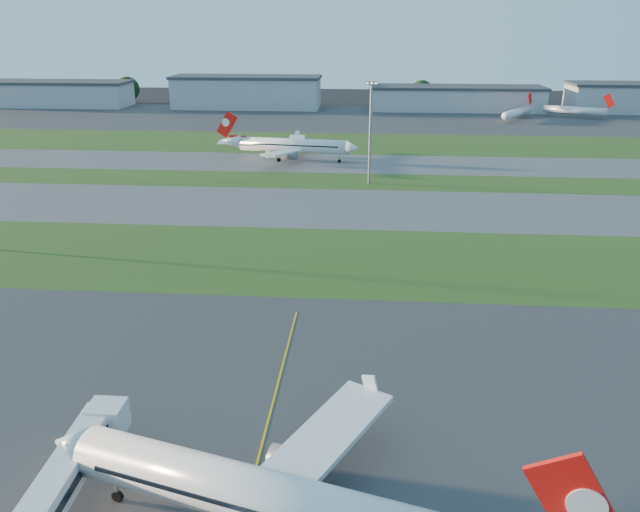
# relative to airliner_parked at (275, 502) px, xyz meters

# --- Properties ---
(ground) EXTENTS (700.00, 700.00, 0.00)m
(ground) POSITION_rel_airliner_parked_xyz_m (-8.31, 13.12, -4.66)
(ground) COLOR black
(ground) RESTS_ON ground
(apron_near) EXTENTS (300.00, 70.00, 0.01)m
(apron_near) POSITION_rel_airliner_parked_xyz_m (-8.31, 13.12, -4.66)
(apron_near) COLOR #333335
(apron_near) RESTS_ON ground
(grass_strip_a) EXTENTS (300.00, 34.00, 0.01)m
(grass_strip_a) POSITION_rel_airliner_parked_xyz_m (-8.31, 65.12, -4.66)
(grass_strip_a) COLOR #324F1A
(grass_strip_a) RESTS_ON ground
(taxiway_a) EXTENTS (300.00, 32.00, 0.01)m
(taxiway_a) POSITION_rel_airliner_parked_xyz_m (-8.31, 98.12, -4.66)
(taxiway_a) COLOR #515154
(taxiway_a) RESTS_ON ground
(grass_strip_b) EXTENTS (300.00, 18.00, 0.01)m
(grass_strip_b) POSITION_rel_airliner_parked_xyz_m (-8.31, 123.12, -4.66)
(grass_strip_b) COLOR #324F1A
(grass_strip_b) RESTS_ON ground
(taxiway_b) EXTENTS (300.00, 26.00, 0.01)m
(taxiway_b) POSITION_rel_airliner_parked_xyz_m (-8.31, 145.12, -4.66)
(taxiway_b) COLOR #515154
(taxiway_b) RESTS_ON ground
(grass_strip_c) EXTENTS (300.00, 40.00, 0.01)m
(grass_strip_c) POSITION_rel_airliner_parked_xyz_m (-8.31, 178.12, -4.66)
(grass_strip_c) COLOR #324F1A
(grass_strip_c) RESTS_ON ground
(apron_far) EXTENTS (400.00, 80.00, 0.01)m
(apron_far) POSITION_rel_airliner_parked_xyz_m (-8.31, 238.12, -4.66)
(apron_far) COLOR #333335
(apron_far) RESTS_ON ground
(yellow_line) EXTENTS (0.25, 60.00, 0.02)m
(yellow_line) POSITION_rel_airliner_parked_xyz_m (-3.31, 13.12, -4.66)
(yellow_line) COLOR gold
(yellow_line) RESTS_ON ground
(airliner_parked) EXTENTS (41.57, 34.92, 13.27)m
(airliner_parked) POSITION_rel_airliner_parked_xyz_m (0.00, 0.00, 0.00)
(airliner_parked) COLOR white
(airliner_parked) RESTS_ON ground
(airliner_taxiing) EXTENTS (40.65, 34.27, 12.72)m
(airliner_taxiing) POSITION_rel_airliner_parked_xyz_m (-16.73, 148.18, -0.19)
(airliner_taxiing) COLOR white
(airliner_taxiing) RESTS_ON ground
(mini_jet_near) EXTENTS (17.34, 24.74, 9.48)m
(mini_jet_near) POSITION_rel_airliner_parked_xyz_m (69.17, 237.68, -1.38)
(mini_jet_near) COLOR white
(mini_jet_near) RESTS_ON ground
(mini_jet_far) EXTENTS (27.07, 12.93, 9.48)m
(mini_jet_far) POSITION_rel_airliner_parked_xyz_m (95.92, 246.72, -1.38)
(mini_jet_far) COLOR white
(mini_jet_far) RESTS_ON ground
(light_mast_centre) EXTENTS (3.20, 0.70, 25.80)m
(light_mast_centre) POSITION_rel_airliner_parked_xyz_m (6.69, 121.12, 10.15)
(light_mast_centre) COLOR gray
(light_mast_centre) RESTS_ON ground
(hangar_far_west) EXTENTS (91.80, 23.00, 12.20)m
(hangar_far_west) POSITION_rel_airliner_parked_xyz_m (-158.31, 268.12, 1.47)
(hangar_far_west) COLOR #9FA1A6
(hangar_far_west) RESTS_ON ground
(hangar_west) EXTENTS (71.40, 23.00, 15.20)m
(hangar_west) POSITION_rel_airliner_parked_xyz_m (-53.31, 268.12, 2.98)
(hangar_west) COLOR #9FA1A6
(hangar_west) RESTS_ON ground
(hangar_east) EXTENTS (81.60, 23.00, 11.20)m
(hangar_east) POSITION_rel_airliner_parked_xyz_m (46.69, 268.12, 0.97)
(hangar_east) COLOR #9FA1A6
(hangar_east) RESTS_ON ground
(tree_west) EXTENTS (12.10, 12.10, 13.20)m
(tree_west) POSITION_rel_airliner_parked_xyz_m (-118.31, 283.12, 2.48)
(tree_west) COLOR black
(tree_west) RESTS_ON ground
(tree_mid_west) EXTENTS (9.90, 9.90, 10.80)m
(tree_mid_west) POSITION_rel_airliner_parked_xyz_m (-28.31, 279.12, 1.17)
(tree_mid_west) COLOR black
(tree_mid_west) RESTS_ON ground
(tree_mid_east) EXTENTS (11.55, 11.55, 12.60)m
(tree_mid_east) POSITION_rel_airliner_parked_xyz_m (31.69, 282.12, 2.15)
(tree_mid_east) COLOR black
(tree_mid_east) RESTS_ON ground
(tree_east) EXTENTS (10.45, 10.45, 11.40)m
(tree_east) POSITION_rel_airliner_parked_xyz_m (106.69, 280.12, 1.50)
(tree_east) COLOR black
(tree_east) RESTS_ON ground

